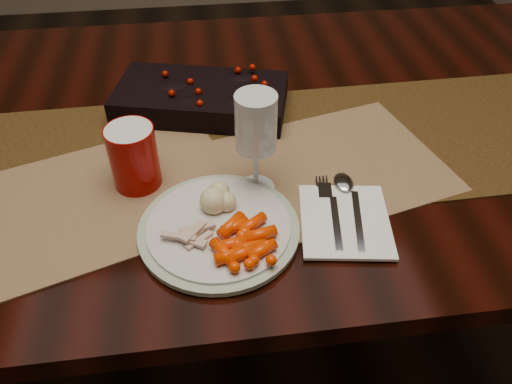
{
  "coord_description": "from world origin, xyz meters",
  "views": [
    {
      "loc": [
        -0.05,
        -0.85,
        1.32
      ],
      "look_at": [
        0.03,
        -0.28,
        0.8
      ],
      "focal_mm": 35.0,
      "sensor_mm": 36.0,
      "label": 1
    }
  ],
  "objects": [
    {
      "name": "dinner_plate",
      "position": [
        -0.04,
        -0.31,
        0.76
      ],
      "size": [
        0.32,
        0.32,
        0.01
      ],
      "primitive_type": "cylinder",
      "rotation": [
        0.0,
        0.0,
        -0.36
      ],
      "color": "silver",
      "rests_on": "placemat_main"
    },
    {
      "name": "centerpiece",
      "position": [
        -0.04,
        0.05,
        0.79
      ],
      "size": [
        0.38,
        0.26,
        0.07
      ],
      "primitive_type": null,
      "rotation": [
        0.0,
        0.0,
        -0.25
      ],
      "color": "black",
      "rests_on": "table_runner"
    },
    {
      "name": "turkey_shreds",
      "position": [
        -0.08,
        -0.33,
        0.78
      ],
      "size": [
        0.07,
        0.06,
        0.01
      ],
      "primitive_type": null,
      "rotation": [
        0.0,
        0.0,
        0.08
      ],
      "color": "tan",
      "rests_on": "dinner_plate"
    },
    {
      "name": "spoon",
      "position": [
        0.18,
        -0.29,
        0.76
      ],
      "size": [
        0.06,
        0.17,
        0.0
      ],
      "primitive_type": null,
      "rotation": [
        0.0,
        0.0,
        -0.2
      ],
      "color": "#B4B1CF",
      "rests_on": "napkin"
    },
    {
      "name": "red_cup",
      "position": [
        -0.17,
        -0.17,
        0.81
      ],
      "size": [
        0.1,
        0.1,
        0.11
      ],
      "primitive_type": "cylinder",
      "rotation": [
        0.0,
        0.0,
        -0.29
      ],
      "color": "#8F0501",
      "rests_on": "placemat_main"
    },
    {
      "name": "fork",
      "position": [
        0.15,
        -0.3,
        0.76
      ],
      "size": [
        0.05,
        0.15,
        0.0
      ],
      "primitive_type": null,
      "rotation": [
        0.0,
        0.0,
        -0.16
      ],
      "color": "#B7B7B7",
      "rests_on": "napkin"
    },
    {
      "name": "mashed_potatoes",
      "position": [
        -0.03,
        -0.25,
        0.79
      ],
      "size": [
        0.1,
        0.1,
        0.05
      ],
      "primitive_type": null,
      "rotation": [
        0.0,
        0.0,
        -0.35
      ],
      "color": "beige",
      "rests_on": "dinner_plate"
    },
    {
      "name": "baby_carrots",
      "position": [
        -0.01,
        -0.35,
        0.78
      ],
      "size": [
        0.13,
        0.11,
        0.02
      ],
      "primitive_type": null,
      "rotation": [
        0.0,
        0.0,
        -0.26
      ],
      "color": "#F43600",
      "rests_on": "dinner_plate"
    },
    {
      "name": "wine_glass",
      "position": [
        0.03,
        -0.21,
        0.84
      ],
      "size": [
        0.08,
        0.08,
        0.18
      ],
      "primitive_type": null,
      "rotation": [
        0.0,
        0.0,
        -0.29
      ],
      "color": "#AABDC6",
      "rests_on": "dining_table"
    },
    {
      "name": "table_runner",
      "position": [
        -0.04,
        -0.1,
        0.75
      ],
      "size": [
        1.87,
        0.42,
        0.0
      ],
      "primitive_type": "cube",
      "rotation": [
        0.0,
        0.0,
        0.02
      ],
      "color": "black",
      "rests_on": "dining_table"
    },
    {
      "name": "placemat_main",
      "position": [
        0.17,
        -0.17,
        0.75
      ],
      "size": [
        0.47,
        0.39,
        0.0
      ],
      "primitive_type": "cube",
      "rotation": [
        0.0,
        0.0,
        0.25
      ],
      "color": "brown",
      "rests_on": "dining_table"
    },
    {
      "name": "dining_table",
      "position": [
        0.0,
        0.0,
        0.38
      ],
      "size": [
        1.8,
        1.0,
        0.75
      ],
      "primitive_type": "cube",
      "color": "black",
      "rests_on": "floor"
    },
    {
      "name": "napkin",
      "position": [
        0.16,
        -0.31,
        0.76
      ],
      "size": [
        0.16,
        0.18,
        0.01
      ],
      "primitive_type": "cube",
      "rotation": [
        0.0,
        0.0,
        -0.15
      ],
      "color": "white",
      "rests_on": "placemat_main"
    },
    {
      "name": "floor",
      "position": [
        0.0,
        0.0,
        0.0
      ],
      "size": [
        5.0,
        5.0,
        0.0
      ],
      "primitive_type": "plane",
      "color": "black",
      "rests_on": "ground"
    },
    {
      "name": "placemat_second",
      "position": [
        -0.2,
        -0.2,
        0.75
      ],
      "size": [
        0.48,
        0.41,
        0.0
      ],
      "primitive_type": "cube",
      "rotation": [
        0.0,
        0.0,
        0.32
      ],
      "color": "brown",
      "rests_on": "dining_table"
    }
  ]
}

